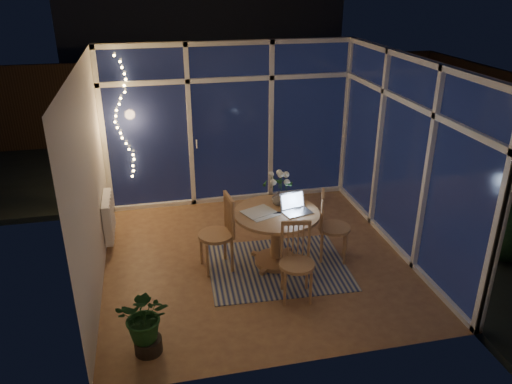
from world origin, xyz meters
TOP-DOWN VIEW (x-y plane):
  - floor at (0.00, 0.00)m, footprint 4.00×4.00m
  - ceiling at (0.00, 0.00)m, footprint 4.00×4.00m
  - wall_back at (0.00, 2.00)m, footprint 4.00×0.04m
  - wall_front at (0.00, -2.00)m, footprint 4.00×0.04m
  - wall_left at (-2.00, 0.00)m, footprint 0.04×4.00m
  - wall_right at (2.00, 0.00)m, footprint 0.04×4.00m
  - window_wall_back at (0.00, 1.96)m, footprint 4.00×0.10m
  - window_wall_right at (1.96, 0.00)m, footprint 0.10×4.00m
  - radiator at (-1.94, 0.90)m, footprint 0.10×0.70m
  - fairy_lights at (-1.65, 1.88)m, footprint 0.24×0.10m
  - garden_patio at (0.50, 5.00)m, footprint 12.00×6.00m
  - garden_fence at (0.00, 5.50)m, footprint 11.00×0.08m
  - neighbour_roof at (0.30, 8.50)m, footprint 7.00×3.00m
  - garden_shrubs at (-0.80, 3.40)m, footprint 0.90×0.90m
  - rug at (0.21, -0.26)m, footprint 1.85×1.51m
  - dining_table at (0.21, -0.16)m, footprint 1.15×1.15m
  - chair_left at (-0.57, -0.11)m, footprint 0.53×0.53m
  - chair_right at (0.98, -0.20)m, footprint 0.57×0.57m
  - chair_front at (0.25, -0.94)m, footprint 0.50×0.50m
  - laptop at (0.45, -0.23)m, footprint 0.41×0.37m
  - flower_vase at (0.29, 0.06)m, footprint 0.21×0.21m
  - bowl at (0.48, -0.06)m, footprint 0.16×0.16m
  - newspapers at (-0.02, -0.15)m, footprint 0.46×0.40m
  - phone at (0.20, -0.19)m, footprint 0.11×0.07m
  - potted_plant at (-1.47, -1.51)m, footprint 0.63×0.58m

SIDE VIEW (x-z plane):
  - garden_patio at x=0.50m, z-range -0.11..-0.01m
  - floor at x=0.00m, z-range 0.00..0.00m
  - rug at x=0.21m, z-range 0.00..0.01m
  - dining_table at x=0.21m, z-range 0.00..0.75m
  - potted_plant at x=-1.47m, z-range 0.00..0.76m
  - radiator at x=-1.94m, z-range 0.11..0.69m
  - garden_shrubs at x=-0.80m, z-range 0.00..0.90m
  - chair_front at x=0.25m, z-range 0.00..0.94m
  - chair_right at x=0.98m, z-range 0.00..0.96m
  - chair_left at x=-0.57m, z-range 0.00..1.02m
  - phone at x=0.20m, z-range 0.75..0.76m
  - newspapers at x=-0.02m, z-range 0.75..0.76m
  - bowl at x=0.48m, z-range 0.75..0.79m
  - flower_vase at x=0.29m, z-range 0.75..0.96m
  - laptop at x=0.45m, z-range 0.75..1.00m
  - garden_fence at x=0.00m, z-range 0.00..1.80m
  - wall_back at x=0.00m, z-range 0.00..2.60m
  - wall_front at x=0.00m, z-range 0.00..2.60m
  - wall_left at x=-2.00m, z-range 0.00..2.60m
  - wall_right at x=2.00m, z-range 0.00..2.60m
  - window_wall_back at x=0.00m, z-range 0.00..2.60m
  - window_wall_right at x=1.96m, z-range 0.00..2.60m
  - fairy_lights at x=-1.65m, z-range 0.60..2.45m
  - neighbour_roof at x=0.30m, z-range 1.10..3.30m
  - ceiling at x=0.00m, z-range 2.60..2.60m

